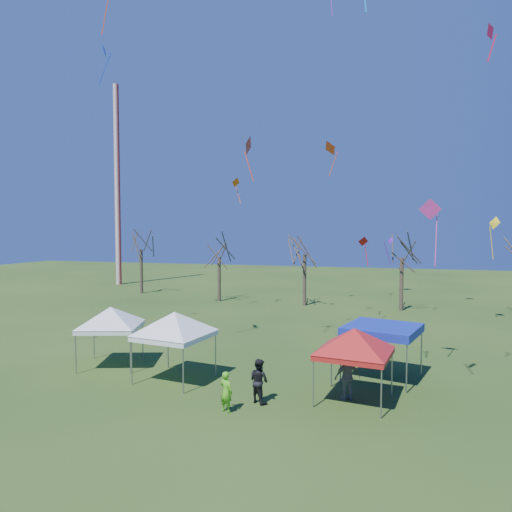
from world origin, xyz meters
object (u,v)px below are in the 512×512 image
(person_green, at_px, (226,392))
(person_dark, at_px, (259,381))
(tree_1, at_px, (219,241))
(tent_red, at_px, (354,333))
(tree_3, at_px, (402,239))
(tree_2, at_px, (305,236))
(person_grey, at_px, (348,377))
(radio_mast, at_px, (117,185))
(tent_blue, at_px, (382,330))
(tent_white_west, at_px, (111,311))
(tree_0, at_px, (141,234))
(tent_white_mid, at_px, (175,317))

(person_green, height_order, person_dark, person_dark)
(tree_1, xyz_separation_m, tent_red, (14.51, -22.92, -3.05))
(tree_1, distance_m, person_dark, 26.91)
(tree_3, bearing_deg, tree_2, 177.73)
(tree_3, height_order, person_grey, tree_3)
(radio_mast, xyz_separation_m, person_green, (27.24, -34.70, -11.73))
(tree_3, distance_m, tent_blue, 19.43)
(radio_mast, xyz_separation_m, tree_3, (34.03, -9.96, -6.42))
(tree_1, height_order, person_grey, tree_1)
(tent_red, relative_size, person_dark, 2.19)
(tent_white_west, bearing_deg, person_green, -27.22)
(radio_mast, relative_size, tent_blue, 6.56)
(tree_1, height_order, tree_2, tree_2)
(tree_0, distance_m, tree_2, 18.72)
(radio_mast, distance_m, person_grey, 46.48)
(person_dark, bearing_deg, tent_white_mid, 10.04)
(person_green, bearing_deg, tent_white_west, -3.44)
(tree_1, distance_m, person_grey, 27.35)
(person_dark, bearing_deg, tent_white_west, 12.17)
(tent_white_west, height_order, tent_white_mid, tent_white_mid)
(radio_mast, relative_size, tree_0, 2.96)
(tent_white_west, relative_size, person_grey, 2.03)
(tree_3, bearing_deg, tent_white_west, -124.58)
(tent_blue, bearing_deg, tree_2, 110.23)
(radio_mast, relative_size, tree_2, 3.06)
(tree_2, distance_m, person_grey, 23.91)
(tent_white_mid, bearing_deg, tent_red, -2.73)
(tree_0, distance_m, person_grey, 35.73)
(tent_blue, bearing_deg, tent_white_mid, -162.09)
(tree_1, xyz_separation_m, person_green, (10.01, -25.35, -5.02))
(tent_white_mid, bearing_deg, person_green, -38.72)
(tent_white_mid, bearing_deg, person_dark, -19.42)
(tree_3, relative_size, tent_blue, 2.08)
(tree_1, relative_size, tent_blue, 1.98)
(tree_0, relative_size, tree_2, 1.03)
(tree_0, height_order, tree_3, tree_0)
(tent_red, bearing_deg, tree_3, 84.15)
(radio_mast, bearing_deg, tree_1, -28.48)
(tree_2, height_order, tree_3, tree_2)
(tent_blue, bearing_deg, tree_0, 138.89)
(tree_0, height_order, tent_blue, tree_0)
(tent_white_mid, height_order, tent_red, tent_white_mid)
(radio_mast, height_order, tree_1, radio_mast)
(tree_3, bearing_deg, tree_0, 172.92)
(tent_white_west, bearing_deg, tent_white_mid, -14.92)
(tree_2, bearing_deg, tree_0, 170.76)
(tree_2, distance_m, tent_blue, 21.01)
(tree_0, xyz_separation_m, tree_2, (18.48, -3.01, -0.20))
(person_dark, xyz_separation_m, person_grey, (3.34, 1.27, 0.05))
(tent_white_west, xyz_separation_m, person_grey, (11.83, -1.37, -1.87))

